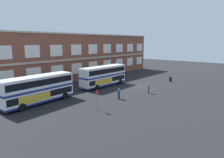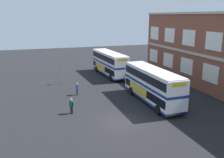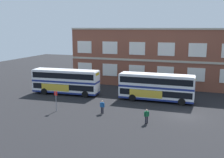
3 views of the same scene
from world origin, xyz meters
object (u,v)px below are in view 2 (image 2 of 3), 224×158
at_px(second_passenger, 77,88).
at_px(bus_stand_flag, 62,74).
at_px(double_decker_near, 109,63).
at_px(double_decker_middle, 152,85).
at_px(waiting_passenger, 71,105).

height_order(second_passenger, bus_stand_flag, bus_stand_flag).
bearing_deg(bus_stand_flag, double_decker_near, 110.84).
bearing_deg(double_decker_middle, double_decker_near, -177.39).
distance_m(double_decker_middle, waiting_passenger, 10.02).
bearing_deg(waiting_passenger, second_passenger, 164.13).
xyz_separation_m(waiting_passenger, second_passenger, (-6.12, 1.74, 0.00)).
height_order(double_decker_middle, bus_stand_flag, double_decker_middle).
bearing_deg(second_passenger, bus_stand_flag, -169.43).
relative_size(double_decker_near, double_decker_middle, 1.01).
relative_size(waiting_passenger, bus_stand_flag, 0.63).
bearing_deg(second_passenger, waiting_passenger, -15.87).
xyz_separation_m(double_decker_near, second_passenger, (9.33, -7.51, -1.22)).
bearing_deg(waiting_passenger, double_decker_middle, 93.94).
relative_size(second_passenger, bus_stand_flag, 0.63).
distance_m(double_decker_middle, bus_stand_flag, 14.79).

